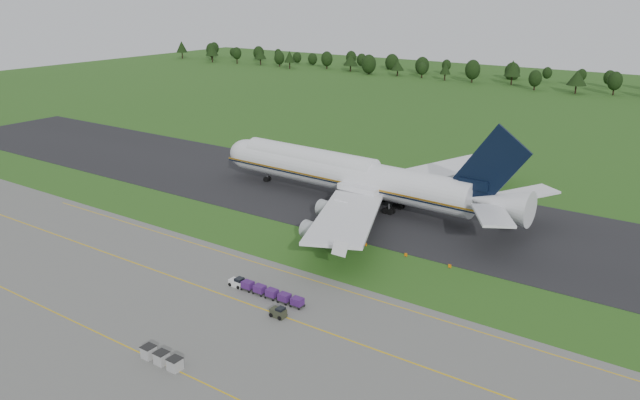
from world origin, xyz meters
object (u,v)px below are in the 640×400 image
Objects in this scene: aircraft at (352,175)px; baggage_train at (264,291)px; utility_cart at (278,313)px; uld_row at (162,358)px; edge_markers at (385,250)px.

baggage_train is (12.91, -45.68, -5.29)m from aircraft.
utility_cart is 0.35× the size of uld_row.
utility_cart is at bearing -69.31° from aircraft.
baggage_train reaches higher than edge_markers.
edge_markers is (5.59, 47.15, -0.59)m from uld_row.
baggage_train is at bearing -74.22° from aircraft.
aircraft is 5.40× the size of baggage_train.
uld_row reaches higher than utility_cart.
aircraft reaches higher than edge_markers.
baggage_train is 6.30× the size of utility_cart.
baggage_train is 21.47m from uld_row.
uld_row is at bearing -96.76° from edge_markers.
baggage_train is at bearing -104.74° from edge_markers.
edge_markers is at bearing -45.44° from aircraft.
edge_markers is at bearing 75.26° from baggage_train.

